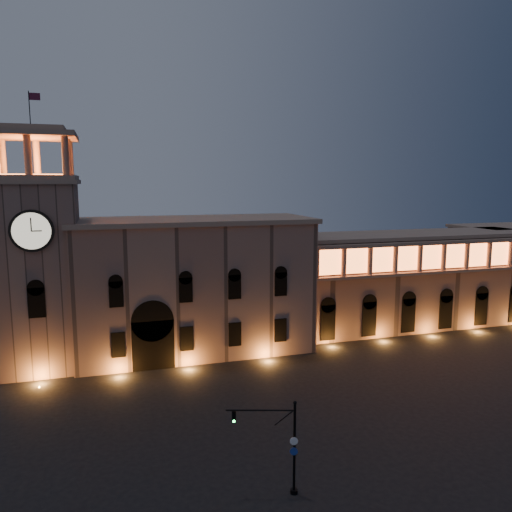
# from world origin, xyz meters

# --- Properties ---
(ground) EXTENTS (160.00, 160.00, 0.00)m
(ground) POSITION_xyz_m (0.00, 0.00, 0.00)
(ground) COLOR black
(ground) RESTS_ON ground
(government_building) EXTENTS (30.80, 12.80, 17.60)m
(government_building) POSITION_xyz_m (-2.08, 21.93, 8.77)
(government_building) COLOR #846256
(government_building) RESTS_ON ground
(clock_tower) EXTENTS (9.80, 9.80, 32.40)m
(clock_tower) POSITION_xyz_m (-20.50, 20.98, 12.50)
(clock_tower) COLOR #846256
(clock_tower) RESTS_ON ground
(colonnade_wing) EXTENTS (40.60, 11.50, 14.50)m
(colonnade_wing) POSITION_xyz_m (32.00, 23.92, 7.33)
(colonnade_wing) COLOR #7F5D51
(colonnade_wing) RESTS_ON ground
(traffic_light) EXTENTS (4.94, 1.78, 7.06)m
(traffic_light) POSITION_xyz_m (-1.42, -10.96, 3.71)
(traffic_light) COLOR black
(traffic_light) RESTS_ON ground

